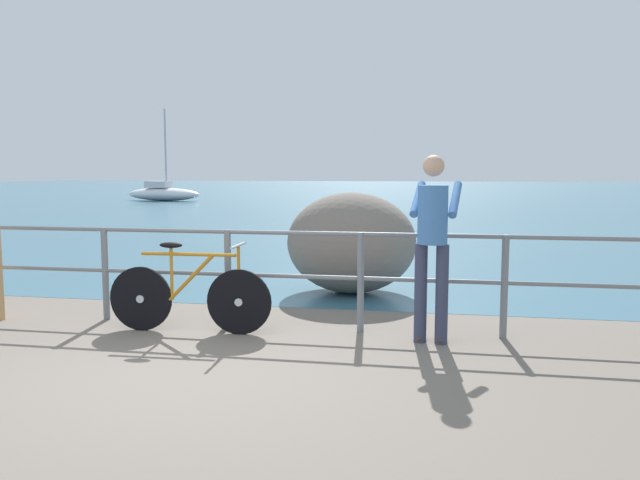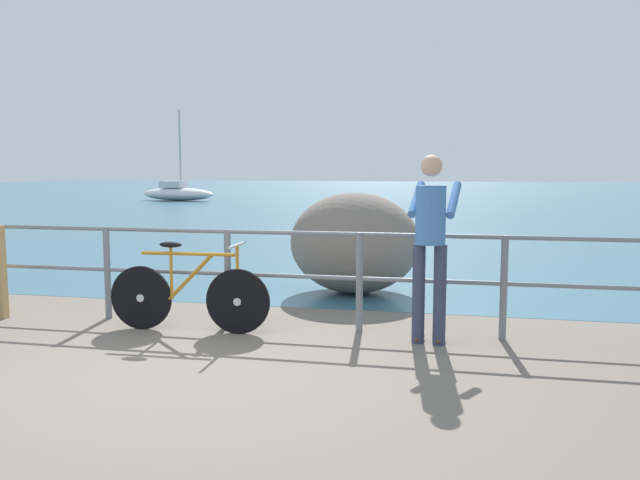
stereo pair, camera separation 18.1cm
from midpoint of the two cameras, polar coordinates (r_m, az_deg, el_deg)
The scene contains 7 objects.
ground_plane at distance 24.78m, azimuth 6.94°, elevation 2.31°, with size 120.00×120.00×0.10m, color #6B6056.
sea_surface at distance 52.34m, azimuth 9.75°, elevation 4.38°, with size 120.00×90.00×0.01m, color #38667A.
promenade_railing at distance 6.76m, azimuth -7.53°, elevation -2.29°, with size 8.51×0.07×1.02m.
bicycle at distance 6.58m, azimuth -10.90°, elevation -4.77°, with size 1.70×0.48×0.92m.
person_at_railing at distance 6.05m, azimuth 10.74°, elevation 0.03°, with size 0.50×0.66×1.78m.
breakwater_boulder_main at distance 8.49m, azimuth 3.73°, elevation -0.26°, with size 1.73×1.45×1.35m.
sailboat at distance 35.51m, azimuth -12.53°, elevation 4.15°, with size 4.55×1.97×4.90m.
Camera 2 is at (2.36, -4.61, 1.64)m, focal length 35.63 mm.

